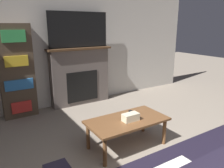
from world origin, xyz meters
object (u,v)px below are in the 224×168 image
object	(u,v)px
fireplace	(80,76)
bookshelf	(17,72)
coffee_table	(127,123)
tv	(79,30)

from	to	relation	value
fireplace	bookshelf	distance (m)	1.24
fireplace	bookshelf	size ratio (longest dim) A/B	0.81
coffee_table	bookshelf	size ratio (longest dim) A/B	0.65
fireplace	coffee_table	distance (m)	1.96
coffee_table	tv	bearing A→B (deg)	84.61
tv	coffee_table	bearing A→B (deg)	-95.39
fireplace	coffee_table	world-z (taller)	fireplace
coffee_table	bookshelf	bearing A→B (deg)	118.51
coffee_table	bookshelf	distance (m)	2.23
fireplace	bookshelf	world-z (taller)	bookshelf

